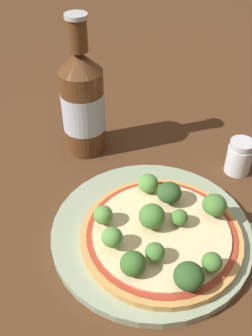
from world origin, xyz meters
TOP-DOWN VIEW (x-y plane):
  - ground_plane at (0.00, 0.00)m, footprint 3.00×3.00m
  - plate at (0.00, -0.01)m, footprint 0.27×0.27m
  - pizza at (0.01, -0.02)m, footprint 0.21×0.21m
  - broccoli_floret_0 at (-0.01, -0.09)m, footprint 0.03×0.03m
  - broccoli_floret_1 at (0.02, 0.03)m, footprint 0.03×0.03m
  - broccoli_floret_2 at (-0.04, -0.06)m, footprint 0.03×0.03m
  - broccoli_floret_3 at (0.00, -0.02)m, footprint 0.03×0.03m
  - broccoli_floret_4 at (-0.01, 0.05)m, footprint 0.03×0.03m
  - broccoli_floret_5 at (0.04, -0.01)m, footprint 0.02×0.02m
  - broccoli_floret_6 at (0.05, -0.10)m, footprint 0.04×0.04m
  - broccoli_floret_7 at (-0.06, -0.02)m, footprint 0.03×0.03m
  - broccoli_floret_8 at (0.08, -0.08)m, footprint 0.02×0.02m
  - broccoli_floret_9 at (0.01, -0.07)m, footprint 0.02×0.02m
  - broccoli_floret_10 at (0.08, 0.02)m, footprint 0.03×0.03m
  - beer_bottle at (-0.13, 0.17)m, footprint 0.07×0.07m
  - pepper_shaker at (0.12, 0.15)m, footprint 0.04×0.04m

SIDE VIEW (x-z plane):
  - ground_plane at x=0.00m, z-range 0.00..0.00m
  - plate at x=0.00m, z-range 0.00..0.01m
  - pizza at x=0.01m, z-range 0.01..0.03m
  - pepper_shaker at x=0.12m, z-range 0.00..0.06m
  - broccoli_floret_5 at x=0.04m, z-range 0.03..0.05m
  - broccoli_floret_4 at x=-0.01m, z-range 0.03..0.05m
  - broccoli_floret_0 at x=-0.01m, z-range 0.03..0.05m
  - broccoli_floret_9 at x=0.01m, z-range 0.03..0.05m
  - broccoli_floret_6 at x=0.05m, z-range 0.03..0.06m
  - broccoli_floret_7 at x=-0.06m, z-range 0.03..0.06m
  - broccoli_floret_8 at x=0.08m, z-range 0.03..0.06m
  - broccoli_floret_2 at x=-0.04m, z-range 0.03..0.06m
  - broccoli_floret_3 at x=0.00m, z-range 0.03..0.06m
  - broccoli_floret_1 at x=0.02m, z-range 0.03..0.06m
  - broccoli_floret_10 at x=0.08m, z-range 0.03..0.06m
  - beer_bottle at x=-0.13m, z-range -0.03..0.21m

